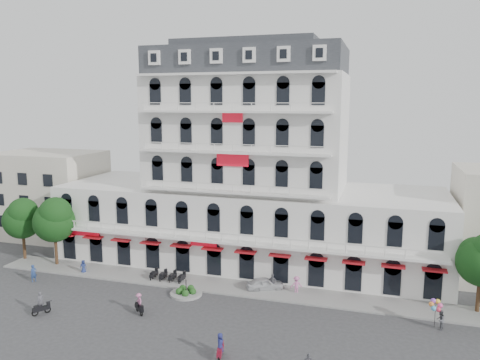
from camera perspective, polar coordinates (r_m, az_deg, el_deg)
name	(u,v)px	position (r m, az deg, el deg)	size (l,w,h in m)	color
ground	(191,326)	(42.22, -6.04, -17.31)	(120.00, 120.00, 0.00)	#38383A
sidewalk	(224,286)	(49.83, -1.92, -12.82)	(53.00, 4.00, 0.16)	gray
main_building	(248,179)	(55.42, 1.02, 0.12)	(45.00, 15.00, 25.80)	silver
flank_building_west	(50,194)	(71.90, -22.18, -1.61)	(14.00, 10.00, 12.00)	beige
traffic_island	(186,292)	(48.19, -6.58, -13.45)	(3.20, 3.20, 1.60)	gray
parked_scooter_row	(168,281)	(51.95, -8.79, -12.06)	(4.40, 1.80, 1.10)	black
tree_west_outer	(22,217)	(62.01, -25.03, -4.11)	(4.50, 4.48, 7.76)	#382314
tree_west_inner	(54,218)	(58.38, -21.71, -4.36)	(4.76, 4.76, 8.25)	#382314
parked_car	(265,284)	(48.96, 3.06, -12.52)	(1.53, 3.81, 1.30)	silver
rider_west	(41,304)	(47.20, -23.11, -13.77)	(1.13, 1.47, 2.15)	black
rider_east	(220,346)	(37.14, -2.42, -19.56)	(0.62, 1.69, 2.02)	maroon
rider_center	(139,303)	(44.71, -12.21, -14.45)	(1.35, 1.26, 1.97)	black
pedestrian_left	(83,267)	(56.02, -18.56, -9.99)	(0.76, 0.49, 1.55)	navy
pedestrian_mid	(273,282)	(48.70, 4.01, -12.35)	(1.04, 0.43, 1.77)	#5B5B62
pedestrian_right	(296,285)	(48.26, 6.89, -12.58)	(1.18, 0.68, 1.82)	#CA6BA5
pedestrian_far	(34,273)	(55.47, -23.86, -10.35)	(0.68, 0.44, 1.85)	navy
balloon_vendor	(439,315)	(44.39, 23.06, -14.86)	(1.41, 1.32, 2.45)	#58595F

